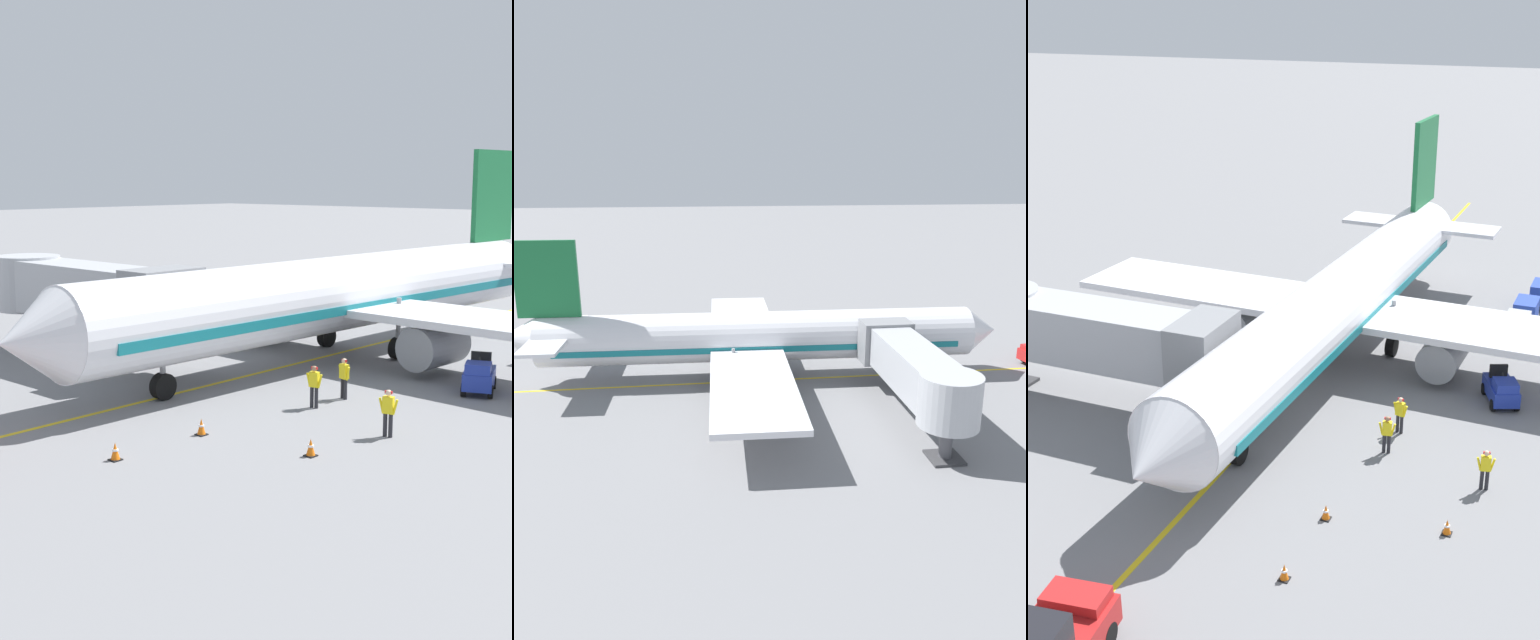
% 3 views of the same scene
% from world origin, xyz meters
% --- Properties ---
extents(ground_plane, '(400.00, 400.00, 0.00)m').
position_xyz_m(ground_plane, '(0.00, 0.00, 0.00)').
color(ground_plane, slate).
extents(gate_lead_in_line, '(0.24, 80.00, 0.01)m').
position_xyz_m(gate_lead_in_line, '(0.00, 0.00, 0.00)').
color(gate_lead_in_line, gold).
rests_on(gate_lead_in_line, ground).
extents(parked_airliner, '(30.16, 37.29, 10.63)m').
position_xyz_m(parked_airliner, '(-0.71, -1.47, 3.19)').
color(parked_airliner, silver).
rests_on(parked_airliner, ground).
extents(jet_bridge, '(13.31, 3.50, 4.98)m').
position_xyz_m(jet_bridge, '(8.01, 7.53, 3.45)').
color(jet_bridge, '#A8AAAF').
rests_on(jet_bridge, ground).
extents(baggage_tug_lead, '(2.08, 2.77, 1.62)m').
position_xyz_m(baggage_tug_lead, '(-9.33, 0.35, 0.71)').
color(baggage_tug_lead, '#1E339E').
rests_on(baggage_tug_lead, ground).
extents(baggage_cart_front, '(1.33, 2.91, 1.58)m').
position_xyz_m(baggage_cart_front, '(-8.85, -7.50, 0.95)').
color(baggage_cart_front, '#4C4C51').
rests_on(baggage_cart_front, ground).
extents(baggage_cart_second_in_train, '(1.33, 2.91, 1.58)m').
position_xyz_m(baggage_cart_second_in_train, '(-8.99, -10.23, 0.95)').
color(baggage_cart_second_in_train, '#4C4C51').
rests_on(baggage_cart_second_in_train, ground).
extents(baggage_cart_third_in_train, '(1.33, 2.91, 1.58)m').
position_xyz_m(baggage_cart_third_in_train, '(-9.47, -13.74, 0.95)').
color(baggage_cart_third_in_train, '#4C4C51').
rests_on(baggage_cart_third_in_train, ground).
extents(ground_crew_wing_walker, '(0.72, 0.32, 1.69)m').
position_xyz_m(ground_crew_wing_walker, '(-9.95, 8.10, 0.95)').
color(ground_crew_wing_walker, '#232328').
rests_on(ground_crew_wing_walker, ground).
extents(ground_crew_loader, '(0.73, 0.30, 1.69)m').
position_xyz_m(ground_crew_loader, '(-5.68, 6.85, 0.95)').
color(ground_crew_loader, '#232328').
rests_on(ground_crew_loader, ground).
extents(ground_crew_marshaller, '(0.72, 0.34, 1.69)m').
position_xyz_m(ground_crew_marshaller, '(-5.72, 4.95, 0.95)').
color(ground_crew_marshaller, '#232328').
rests_on(ground_crew_marshaller, ground).
extents(safety_cone_nose_left, '(0.36, 0.36, 0.59)m').
position_xyz_m(safety_cone_nose_left, '(-4.92, 16.07, 0.29)').
color(safety_cone_nose_left, black).
rests_on(safety_cone_nose_left, ground).
extents(safety_cone_nose_right, '(0.36, 0.36, 0.59)m').
position_xyz_m(safety_cone_nose_right, '(-9.28, 11.53, 0.29)').
color(safety_cone_nose_right, black).
rests_on(safety_cone_nose_right, ground).
extents(safety_cone_wing_tip, '(0.36, 0.36, 0.59)m').
position_xyz_m(safety_cone_wing_tip, '(-5.00, 12.33, 0.29)').
color(safety_cone_wing_tip, black).
rests_on(safety_cone_wing_tip, ground).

